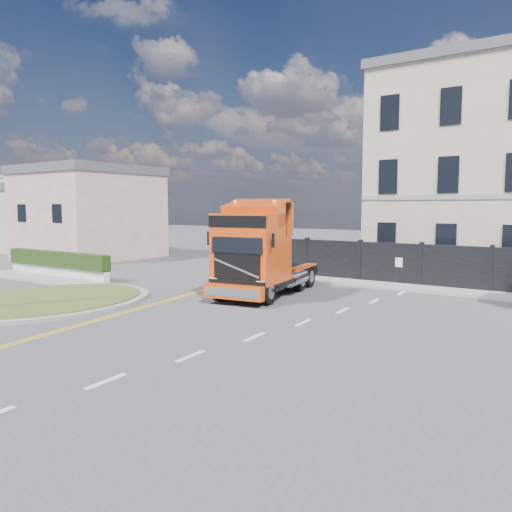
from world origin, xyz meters
The scene contains 11 objects.
ground centered at (0.00, 0.00, 0.00)m, with size 120.00×120.00×0.00m, color #424244.
traffic_island centered at (-7.00, -3.00, 0.08)m, with size 6.80×6.80×0.17m.
hedge_wall centered at (-13.00, 1.50, 0.74)m, with size 8.00×0.55×1.35m.
pavement_side centered at (-13.00, 0.40, 0.05)m, with size 8.50×1.80×0.10m, color gray.
seaside_bldg_pink centered at (-20.00, 9.00, 3.00)m, with size 8.00×8.00×6.00m, color beige.
seaside_bldg_cream centered at (-28.00, 11.00, 2.50)m, with size 9.00×8.00×5.00m, color beige.
seaside_bldg_white centered at (-35.00, 12.00, 3.25)m, with size 8.00×8.00×6.50m, color silver.
hoarding_fence centered at (6.55, 9.00, 1.00)m, with size 18.80×0.25×2.00m.
georgian_building centered at (6.00, 16.50, 5.77)m, with size 12.30×10.30×12.80m.
pavement_far centered at (6.00, 8.10, 0.06)m, with size 20.00×1.60×0.12m, color gray.
truck centered at (-0.84, 2.62, 1.75)m, with size 3.37×6.81×3.91m.
Camera 1 is at (10.58, -14.36, 3.74)m, focal length 35.00 mm.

